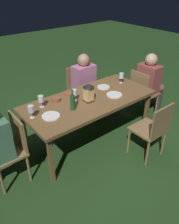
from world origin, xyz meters
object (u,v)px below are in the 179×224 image
at_px(green_bottle_on_table, 73,102).
at_px(plate_a, 114,95).
at_px(chair_side_right_a, 153,129).
at_px(wine_glass_c, 74,93).
at_px(plate_c, 103,87).
at_px(chair_head_far, 11,147).
at_px(wine_glass_b, 121,76).
at_px(bowl_bread, 69,94).
at_px(wine_glass_a, 41,99).
at_px(person_in_rust, 150,81).
at_px(chair_head_near, 142,91).
at_px(lantern_centerpiece, 88,92).
at_px(plate_b, 51,116).
at_px(person_in_pink, 86,84).
at_px(wine_glass_d, 31,110).
at_px(chair_side_left_a, 80,88).
at_px(dining_table, 90,102).
at_px(bowl_olives, 56,99).

relative_size(green_bottle_on_table, plate_a, 1.25).
xyz_separation_m(chair_side_right_a, wine_glass_c, (0.63, -0.93, 0.37)).
relative_size(chair_side_right_a, plate_c, 4.33).
relative_size(chair_head_far, wine_glass_b, 5.15).
bearing_deg(green_bottle_on_table, bowl_bread, -117.49).
relative_size(wine_glass_c, plate_a, 0.73).
relative_size(wine_glass_a, bowl_bread, 1.39).
distance_m(wine_glass_b, plate_c, 0.37).
distance_m(person_in_rust, bowl_bread, 1.61).
height_order(person_in_rust, plate_a, person_in_rust).
height_order(chair_head_near, chair_side_right_a, same).
bearing_deg(plate_a, chair_head_near, -170.63).
xyz_separation_m(lantern_centerpiece, green_bottle_on_table, (0.31, 0.05, -0.04)).
relative_size(wine_glass_b, plate_b, 0.73).
height_order(person_in_pink, plate_a, person_in_pink).
xyz_separation_m(person_in_pink, wine_glass_a, (1.08, 0.41, 0.22)).
bearing_deg(chair_side_right_a, person_in_pink, -90.00).
xyz_separation_m(wine_glass_c, plate_c, (-0.61, -0.06, -0.11)).
bearing_deg(green_bottle_on_table, wine_glass_d, -16.43).
bearing_deg(person_in_rust, chair_side_right_a, 40.46).
height_order(chair_side_left_a, bowl_bread, chair_side_left_a).
xyz_separation_m(chair_head_far, lantern_centerpiece, (-1.17, 0.04, 0.40)).
distance_m(lantern_centerpiece, wine_glass_d, 0.83).
height_order(wine_glass_b, plate_b, wine_glass_b).
relative_size(dining_table, bowl_bread, 15.86).
relative_size(dining_table, chair_side_left_a, 2.22).
bearing_deg(wine_glass_c, chair_head_near, 175.98).
relative_size(wine_glass_c, bowl_bread, 1.39).
bearing_deg(dining_table, plate_b, 5.35).
xyz_separation_m(bowl_olives, bowl_bread, (-0.25, -0.03, -0.01)).
xyz_separation_m(dining_table, person_in_rust, (-1.41, 0.00, -0.05)).
relative_size(wine_glass_d, plate_b, 0.73).
xyz_separation_m(lantern_centerpiece, wine_glass_b, (-0.81, -0.16, -0.03)).
xyz_separation_m(wine_glass_d, plate_c, (-1.29, -0.10, -0.11)).
distance_m(chair_side_left_a, plate_c, 0.72).
bearing_deg(bowl_bread, plate_b, 33.42).
bearing_deg(plate_c, person_in_rust, 170.84).
distance_m(chair_head_far, plate_a, 1.60).
bearing_deg(lantern_centerpiece, wine_glass_b, -169.13).
bearing_deg(chair_side_left_a, chair_side_right_a, 90.00).
distance_m(chair_head_near, wine_glass_c, 1.46).
relative_size(lantern_centerpiece, plate_a, 1.14).
xyz_separation_m(dining_table, green_bottle_on_table, (0.35, 0.09, 0.16)).
distance_m(bowl_olives, bowl_bread, 0.25).
relative_size(chair_side_right_a, wine_glass_a, 5.15).
xyz_separation_m(wine_glass_c, wine_glass_d, (0.68, 0.04, 0.00)).
bearing_deg(dining_table, wine_glass_a, -19.07).
height_order(lantern_centerpiece, bowl_olives, lantern_centerpiece).
distance_m(green_bottle_on_table, wine_glass_d, 0.54).
bearing_deg(chair_side_left_a, plate_a, 85.55).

